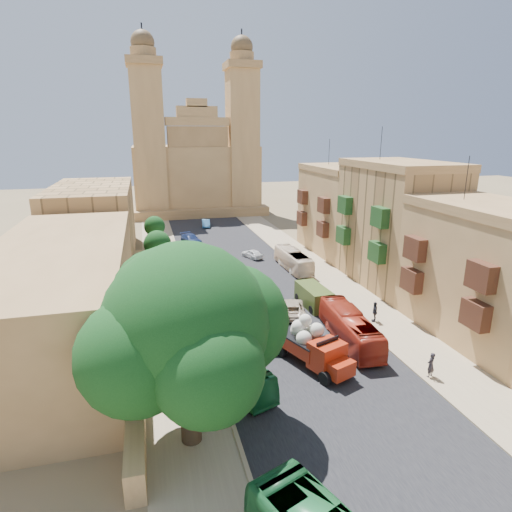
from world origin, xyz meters
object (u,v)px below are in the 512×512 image
street_tree_c (157,244)px  bus_red_east (350,327)px  church (195,167)px  car_cream (292,308)px  street_tree_a (171,334)px  car_white_a (228,266)px  bus_green_north (230,367)px  pedestrian_c (375,312)px  olive_pickup (314,297)px  car_dkblue (191,239)px  street_tree_b (162,278)px  car_blue_b (206,223)px  red_truck (313,345)px  car_blue_a (276,338)px  pedestrian_a (431,365)px  street_tree_d (155,227)px  ficus_tree (188,330)px  car_white_b (252,254)px  bus_cream_east (293,260)px

street_tree_c → bus_red_east: bearing=-58.3°
church → car_cream: church is taller
street_tree_a → car_white_a: (8.37, 21.65, -2.16)m
bus_green_north → pedestrian_c: 16.18m
olive_pickup → car_dkblue: 29.94m
car_white_a → street_tree_b: bearing=-153.6°
bus_green_north → bus_red_east: bus_red_east is taller
church → car_blue_b: size_ratio=8.95×
red_truck → pedestrian_c: 10.23m
bus_red_east → car_white_a: (-6.11, 21.10, -0.68)m
street_tree_b → olive_pickup: (14.50, -3.53, -2.02)m
red_truck → car_blue_a: bearing=114.9°
street_tree_a → car_white_a: size_ratio=1.09×
pedestrian_a → church: bearing=-106.6°
street_tree_d → car_blue_a: (8.42, -34.47, -2.53)m
street_tree_d → ficus_tree: bearing=-89.2°
bus_green_north → olive_pickup: bearing=25.7°
car_blue_b → pedestrian_c: (9.03, -45.05, 0.29)m
car_white_a → street_tree_c: bearing=141.7°
car_dkblue → car_white_b: size_ratio=1.36×
red_truck → car_blue_b: bearing=90.7°
bus_cream_east → pedestrian_c: (2.03, -16.65, -0.29)m
bus_red_east → car_white_b: bus_red_east is taller
ficus_tree → pedestrian_c: 22.14m
church → car_dkblue: size_ratio=7.38×
street_tree_d → church: bearing=71.9°
street_tree_a → car_blue_b: 49.63m
church → red_truck: size_ratio=5.33×
ficus_tree → street_tree_b: bearing=91.7°
bus_cream_east → pedestrian_c: 16.78m
church → bus_green_north: bearing=-95.2°
olive_pickup → car_blue_a: bearing=-131.3°
bus_red_east → car_white_b: (-1.72, 26.06, -0.69)m
ficus_tree → street_tree_c: bearing=91.1°
bus_red_east → pedestrian_c: bearing=-138.2°
pedestrian_c → car_white_a: bearing=-126.2°
car_white_a → car_blue_b: size_ratio=0.95×
street_tree_a → pedestrian_a: (17.63, -5.74, -1.86)m
street_tree_a → street_tree_c: 24.01m
church → street_tree_d: bearing=-108.1°
bus_cream_east → car_dkblue: 20.06m
street_tree_a → car_blue_b: bearing=79.0°
bus_cream_east → car_white_a: bearing=-11.2°
street_tree_a → olive_pickup: street_tree_a is taller
bus_green_north → church: bearing=64.0°
car_blue_b → pedestrian_a: pedestrian_a is taller
ficus_tree → pedestrian_c: size_ratio=5.98×
car_white_b → pedestrian_a: 32.71m
church → street_tree_a: bearing=-98.5°
car_cream → street_tree_d: bearing=-54.1°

